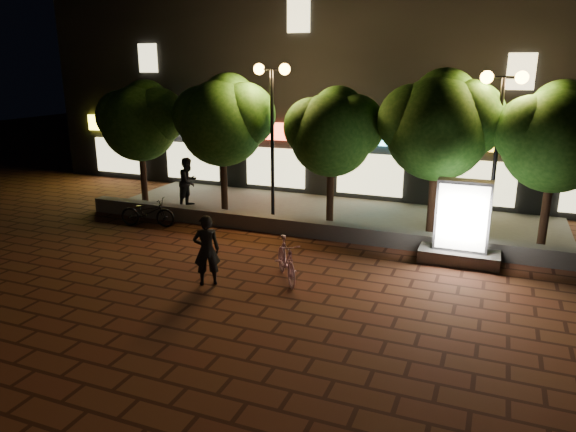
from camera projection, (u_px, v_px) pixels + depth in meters
The scene contains 16 objects.
ground at pixel (246, 281), 13.19m from camera, with size 80.00×80.00×0.00m, color #4E2518.
retaining_wall at pixel (301, 227), 16.69m from camera, with size 16.00×0.45×0.50m, color #5E5C57.
sidewalk at pixel (325, 214), 18.97m from camera, with size 16.00×5.00×0.08m, color #5E5C57.
building_block at pixel (372, 70), 23.40m from camera, with size 28.00×8.12×11.30m.
tree_far_left at pixel (141, 118), 19.64m from camera, with size 3.36×2.80×4.63m.
tree_left at pixel (224, 118), 18.34m from camera, with size 3.60×3.00×4.89m.
tree_mid at pixel (334, 129), 16.98m from camera, with size 3.24×2.70×4.50m.
tree_right at pixel (440, 122), 15.70m from camera, with size 3.72×3.10×5.07m.
tree_far_right at pixel (558, 134), 14.61m from camera, with size 3.48×2.90×4.76m.
street_lamp_left at pixel (272, 102), 17.25m from camera, with size 1.26×0.36×5.18m.
street_lamp_right at pixel (500, 114), 14.79m from camera, with size 1.26×0.36×4.98m.
ad_kiosk at pixel (461, 230), 14.22m from camera, with size 2.12×1.06×2.29m.
scooter_pink at pixel (286, 260), 13.08m from camera, with size 0.51×1.80×1.08m, color #C0809C.
rider at pixel (207, 250), 12.76m from camera, with size 0.64×0.42×1.77m, color black.
scooter_parked at pixel (148, 212), 17.52m from camera, with size 0.65×1.85×0.97m, color black.
pedestrian at pixel (188, 182), 19.68m from camera, with size 0.90×0.70×1.84m, color black.
Camera 1 is at (5.54, -10.95, 5.20)m, focal length 32.84 mm.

